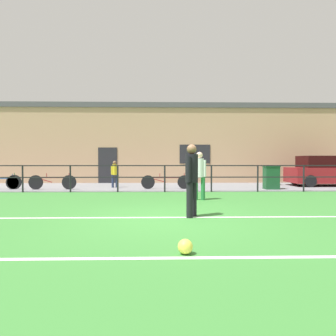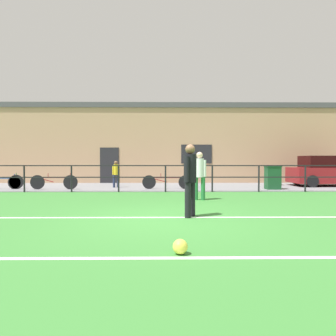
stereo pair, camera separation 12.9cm
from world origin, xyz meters
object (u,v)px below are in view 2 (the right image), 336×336
(player_goalkeeper, at_px, (190,176))
(player_striker, at_px, (200,173))
(bicycle_parked_1, at_px, (167,182))
(trash_bin_1, at_px, (273,177))
(parked_car_red, at_px, (329,172))
(bicycle_parked_0, at_px, (54,182))
(trash_bin_0, at_px, (271,175))
(soccer_ball_match, at_px, (180,247))
(spectator_child, at_px, (116,172))

(player_goalkeeper, relative_size, player_striker, 1.06)
(bicycle_parked_1, bearing_deg, trash_bin_1, -2.37)
(player_striker, xyz_separation_m, parked_car_red, (7.39, 5.43, -0.17))
(parked_car_red, height_order, bicycle_parked_1, parked_car_red)
(bicycle_parked_1, relative_size, trash_bin_1, 2.11)
(player_striker, xyz_separation_m, trash_bin_1, (3.80, 3.63, -0.36))
(player_goalkeeper, bearing_deg, bicycle_parked_0, -112.04)
(trash_bin_0, bearing_deg, player_goalkeeper, -119.57)
(bicycle_parked_0, height_order, trash_bin_0, trash_bin_0)
(parked_car_red, bearing_deg, bicycle_parked_0, -172.66)
(soccer_ball_match, height_order, spectator_child, spectator_child)
(bicycle_parked_0, bearing_deg, bicycle_parked_1, 1.83)
(trash_bin_1, bearing_deg, spectator_child, 172.17)
(player_striker, height_order, bicycle_parked_1, player_striker)
(bicycle_parked_1, xyz_separation_m, trash_bin_1, (4.87, -0.20, 0.22))
(soccer_ball_match, distance_m, trash_bin_1, 10.80)
(bicycle_parked_1, relative_size, trash_bin_0, 2.21)
(bicycle_parked_1, distance_m, trash_bin_1, 4.88)
(player_striker, distance_m, trash_bin_1, 5.27)
(bicycle_parked_0, distance_m, bicycle_parked_1, 5.20)
(soccer_ball_match, distance_m, parked_car_red, 14.21)
(player_striker, relative_size, spectator_child, 1.26)
(spectator_child, relative_size, bicycle_parked_0, 0.60)
(player_goalkeeper, bearing_deg, soccer_ball_match, 20.46)
(parked_car_red, xyz_separation_m, trash_bin_0, (-2.86, 0.47, -0.21))
(soccer_ball_match, bearing_deg, trash_bin_0, 65.25)
(player_striker, bearing_deg, soccer_ball_match, -85.94)
(player_goalkeeper, relative_size, trash_bin_1, 1.57)
(bicycle_parked_1, xyz_separation_m, trash_bin_0, (5.61, 2.07, 0.20))
(player_goalkeeper, relative_size, soccer_ball_match, 7.90)
(soccer_ball_match, height_order, bicycle_parked_0, bicycle_parked_0)
(soccer_ball_match, relative_size, trash_bin_0, 0.21)
(player_striker, height_order, soccer_ball_match, player_striker)
(player_striker, relative_size, bicycle_parked_0, 0.76)
(player_striker, xyz_separation_m, trash_bin_0, (4.54, 5.90, -0.38))
(player_striker, bearing_deg, spectator_child, 140.80)
(player_striker, distance_m, spectator_child, 5.87)
(player_striker, distance_m, parked_car_red, 9.17)
(trash_bin_0, relative_size, trash_bin_1, 0.95)
(parked_car_red, bearing_deg, trash_bin_1, -153.48)
(bicycle_parked_0, xyz_separation_m, trash_bin_0, (10.81, 2.23, 0.19))
(bicycle_parked_0, distance_m, trash_bin_1, 10.07)
(player_goalkeeper, xyz_separation_m, parked_car_red, (7.98, 8.55, -0.22))
(parked_car_red, height_order, bicycle_parked_0, parked_car_red)
(soccer_ball_match, height_order, parked_car_red, parked_car_red)
(soccer_ball_match, relative_size, trash_bin_1, 0.20)
(trash_bin_0, xyz_separation_m, trash_bin_1, (-0.74, -2.27, 0.03))
(parked_car_red, distance_m, bicycle_parked_0, 13.78)
(bicycle_parked_0, height_order, trash_bin_1, trash_bin_1)
(soccer_ball_match, xyz_separation_m, parked_car_red, (8.37, 11.47, 0.65))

